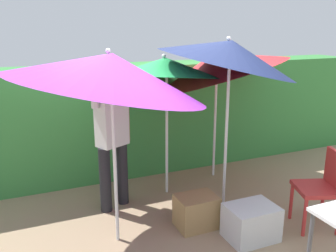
% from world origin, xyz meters
% --- Properties ---
extents(ground_plane, '(24.00, 24.00, 0.00)m').
position_xyz_m(ground_plane, '(0.00, 0.00, 0.00)').
color(ground_plane, '#9E8466').
extents(hedge_row, '(8.00, 0.70, 1.66)m').
position_xyz_m(hedge_row, '(0.00, 1.80, 0.83)').
color(hedge_row, '#38843D').
rests_on(hedge_row, ground_plane).
extents(umbrella_rainbow, '(1.97, 1.94, 2.17)m').
position_xyz_m(umbrella_rainbow, '(-0.73, -0.01, 1.80)').
color(umbrella_rainbow, silver).
rests_on(umbrella_rainbow, ground_plane).
extents(umbrella_orange, '(1.66, 1.63, 2.29)m').
position_xyz_m(umbrella_orange, '(0.71, 0.19, 1.92)').
color(umbrella_orange, silver).
rests_on(umbrella_orange, ground_plane).
extents(umbrella_yellow, '(1.47, 1.46, 1.98)m').
position_xyz_m(umbrella_yellow, '(0.19, 0.84, 1.70)').
color(umbrella_yellow, silver).
rests_on(umbrella_yellow, ground_plane).
extents(umbrella_navy, '(2.06, 1.98, 2.25)m').
position_xyz_m(umbrella_navy, '(1.06, 1.05, 1.68)').
color(umbrella_navy, silver).
rests_on(umbrella_navy, ground_plane).
extents(person_vendor, '(0.53, 0.36, 1.88)m').
position_xyz_m(person_vendor, '(-0.56, 0.70, 0.93)').
color(person_vendor, black).
rests_on(person_vendor, ground_plane).
extents(chair_plastic, '(0.56, 0.56, 0.89)m').
position_xyz_m(chair_plastic, '(1.46, -0.67, 0.51)').
color(chair_plastic, '#B72D2D').
rests_on(chair_plastic, ground_plane).
extents(cooler_box, '(0.53, 0.40, 0.38)m').
position_xyz_m(cooler_box, '(0.59, -0.58, 0.19)').
color(cooler_box, silver).
rests_on(cooler_box, ground_plane).
extents(crate_cardboard, '(0.45, 0.35, 0.37)m').
position_xyz_m(crate_cardboard, '(0.17, -0.13, 0.19)').
color(crate_cardboard, '#9E7A4C').
rests_on(crate_cardboard, ground_plane).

